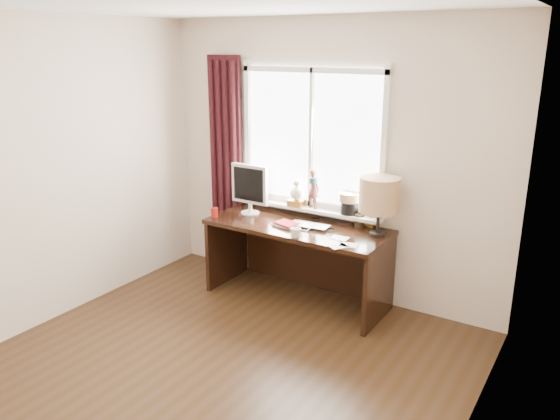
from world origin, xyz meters
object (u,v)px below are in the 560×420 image
Objects in this scene: mug at (296,232)px; red_cup at (215,212)px; table_lamp at (379,195)px; desk at (302,247)px; laptop at (310,226)px; monitor at (250,186)px.

mug is 0.96m from red_cup.
red_cup is 0.17× the size of table_lamp.
table_lamp is at bearing 2.04° from desk.
monitor reaches higher than laptop.
laptop is 4.05× the size of mug.
desk is (-0.13, 0.10, -0.26)m from laptop.
red_cup is at bearing -167.65° from table_lamp.
table_lamp is (0.58, 0.42, 0.32)m from mug.
table_lamp is at bearing 7.74° from laptop.
mug is 1.02× the size of red_cup.
monitor is (-0.70, 0.06, 0.26)m from laptop.
monitor reaches higher than desk.
laptop is 0.71m from table_lamp.
desk is (-0.16, 0.40, -0.29)m from mug.
red_cup is at bearing -158.82° from desk.
red_cup is 1.60m from table_lamp.
monitor is (0.23, 0.27, 0.23)m from red_cup.
table_lamp is at bearing 36.17° from mug.
monitor is (-0.57, -0.04, 0.52)m from desk.
mug is at bearing -68.32° from desk.
desk is 0.78m from monitor.
table_lamp reaches higher than monitor.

